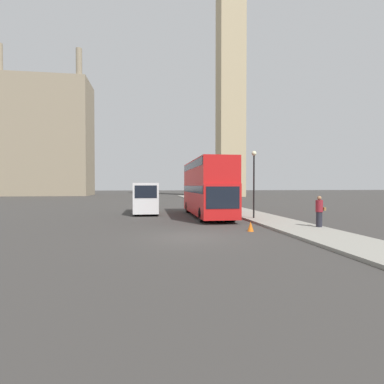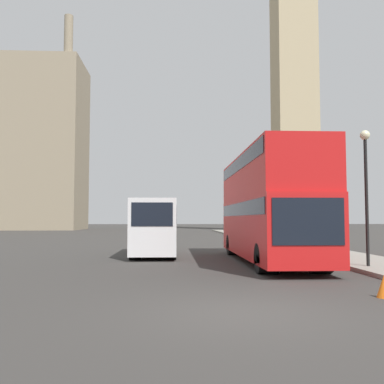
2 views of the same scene
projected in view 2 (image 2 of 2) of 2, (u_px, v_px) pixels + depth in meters
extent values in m
plane|color=#383533|center=(244.00, 312.00, 8.56)|extent=(300.00, 300.00, 0.00)
cube|color=tan|center=(294.00, 67.00, 65.99)|extent=(5.96, 5.96, 50.51)
cube|color=gray|center=(22.00, 146.00, 76.13)|extent=(21.42, 12.30, 29.88)
cylinder|color=gray|center=(69.00, 34.00, 72.50)|extent=(1.48, 1.48, 6.57)
cube|color=red|center=(268.00, 227.00, 18.48)|extent=(2.55, 10.95, 2.42)
cube|color=red|center=(268.00, 178.00, 18.62)|extent=(2.55, 10.73, 1.90)
cube|color=black|center=(268.00, 209.00, 18.53)|extent=(2.59, 10.51, 0.55)
cube|color=black|center=(267.00, 165.00, 18.66)|extent=(2.59, 10.29, 0.55)
cube|color=black|center=(308.00, 221.00, 13.03)|extent=(2.24, 0.03, 1.45)
cylinder|color=black|center=(267.00, 258.00, 14.56)|extent=(0.71, 1.04, 1.04)
cylinder|color=black|center=(320.00, 258.00, 14.65)|extent=(0.71, 1.04, 1.04)
cylinder|color=black|center=(234.00, 245.00, 22.20)|extent=(0.71, 1.04, 1.04)
cylinder|color=black|center=(269.00, 245.00, 22.29)|extent=(0.71, 1.04, 1.04)
cube|color=white|center=(155.00, 226.00, 21.60)|extent=(2.13, 5.99, 2.60)
cube|color=black|center=(152.00, 214.00, 18.64)|extent=(1.81, 0.02, 1.04)
cube|color=black|center=(153.00, 215.00, 19.69)|extent=(2.16, 1.08, 0.83)
cylinder|color=black|center=(135.00, 252.00, 19.46)|extent=(0.53, 0.72, 0.72)
cylinder|color=black|center=(170.00, 252.00, 19.53)|extent=(0.53, 0.72, 0.72)
cylinder|color=black|center=(142.00, 246.00, 23.52)|extent=(0.53, 0.72, 0.72)
cylinder|color=black|center=(171.00, 246.00, 23.59)|extent=(0.53, 0.72, 0.72)
cylinder|color=black|center=(367.00, 202.00, 15.74)|extent=(0.12, 0.12, 4.65)
sphere|color=beige|center=(365.00, 135.00, 15.90)|extent=(0.36, 0.36, 0.36)
cube|color=silver|center=(158.00, 231.00, 45.96)|extent=(1.70, 4.63, 0.82)
cube|color=black|center=(158.00, 224.00, 46.12)|extent=(1.53, 2.22, 0.61)
cylinder|color=black|center=(151.00, 234.00, 44.44)|extent=(0.37, 0.69, 0.69)
cylinder|color=black|center=(163.00, 234.00, 44.50)|extent=(0.37, 0.69, 0.69)
cylinder|color=black|center=(152.00, 233.00, 47.39)|extent=(0.37, 0.69, 0.69)
cylinder|color=black|center=(164.00, 233.00, 47.45)|extent=(0.37, 0.69, 0.69)
cone|color=orange|center=(384.00, 286.00, 10.13)|extent=(0.36, 0.36, 0.55)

